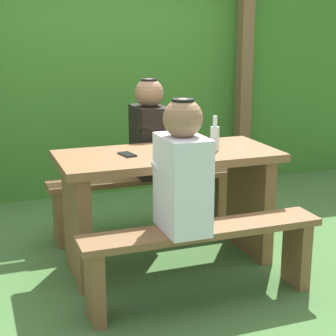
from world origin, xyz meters
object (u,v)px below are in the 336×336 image
(person_white_shirt, at_px, (182,171))
(person_black_coat, at_px, (150,132))
(cell_phone, at_px, (127,154))
(picnic_table, at_px, (168,189))
(bench_near, at_px, (203,249))
(drinking_glass, at_px, (168,143))
(bottle_left, at_px, (215,137))
(bench_far, at_px, (142,193))

(person_white_shirt, distance_m, person_black_coat, 1.14)
(cell_phone, bearing_deg, person_black_coat, 49.48)
(person_white_shirt, bearing_deg, picnic_table, 77.43)
(bench_near, bearing_deg, drinking_glass, 87.87)
(bottle_left, bearing_deg, bench_far, 115.47)
(drinking_glass, height_order, cell_phone, drinking_glass)
(bottle_left, bearing_deg, picnic_table, 169.01)
(picnic_table, distance_m, bottle_left, 0.45)
(bench_near, xyz_separation_m, bench_far, (0.00, 1.13, 0.00))
(picnic_table, height_order, cell_phone, cell_phone)
(picnic_table, xyz_separation_m, drinking_glass, (0.02, 0.06, 0.29))
(bench_far, height_order, cell_phone, cell_phone)
(drinking_glass, height_order, bottle_left, bottle_left)
(person_black_coat, height_order, cell_phone, person_black_coat)
(cell_phone, bearing_deg, person_white_shirt, -85.94)
(bench_far, height_order, bottle_left, bottle_left)
(bench_far, height_order, drinking_glass, drinking_glass)
(bench_far, bearing_deg, picnic_table, -90.00)
(drinking_glass, relative_size, cell_phone, 0.70)
(bench_far, bearing_deg, bench_near, -90.00)
(person_white_shirt, height_order, cell_phone, person_white_shirt)
(bench_near, height_order, person_white_shirt, person_white_shirt)
(bench_near, height_order, person_black_coat, person_black_coat)
(cell_phone, bearing_deg, bench_far, 54.65)
(picnic_table, height_order, person_white_shirt, person_white_shirt)
(person_white_shirt, relative_size, bottle_left, 3.18)
(bench_near, distance_m, bench_far, 1.13)
(person_white_shirt, height_order, drinking_glass, person_white_shirt)
(bench_far, distance_m, person_black_coat, 0.47)
(person_black_coat, bearing_deg, bottle_left, -69.31)
(bench_far, relative_size, bottle_left, 6.18)
(person_white_shirt, bearing_deg, person_black_coat, 80.50)
(bench_far, relative_size, cell_phone, 10.00)
(person_white_shirt, bearing_deg, cell_phone, 103.88)
(bench_near, bearing_deg, bottle_left, 59.69)
(bench_far, distance_m, bottle_left, 0.87)
(drinking_glass, relative_size, bottle_left, 0.43)
(person_black_coat, xyz_separation_m, bottle_left, (0.23, -0.62, 0.06))
(picnic_table, distance_m, bench_far, 0.60)
(bench_far, distance_m, cell_phone, 0.76)
(person_black_coat, bearing_deg, bench_far, 176.99)
(picnic_table, relative_size, person_white_shirt, 1.95)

